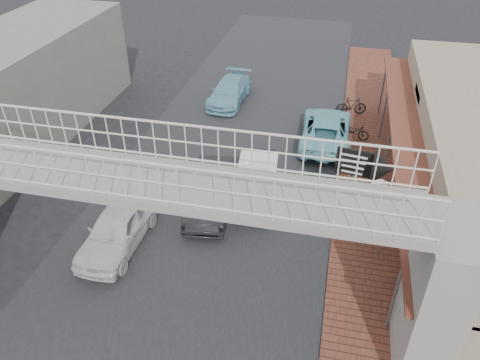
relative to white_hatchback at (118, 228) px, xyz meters
The scene contains 14 objects.
ground 3.04m from the white_hatchback, 24.30° to the left, with size 120.00×120.00×0.00m, color black.
road_strip 3.04m from the white_hatchback, 24.30° to the left, with size 10.00×60.00×0.01m, color black.
sidewalk 10.13m from the white_hatchback, 24.64° to the left, with size 3.00×40.00×0.10m, color brown.
footbridge 4.57m from the white_hatchback, 46.08° to the right, with size 16.40×2.40×6.34m.
building_far_left 11.14m from the white_hatchback, 139.06° to the left, with size 5.00×14.00×5.00m, color gray.
white_hatchback is the anchor object (origin of this frame).
dark_sedan 3.96m from the white_hatchback, 47.34° to the left, with size 1.61×4.61×1.52m, color black.
angkot_curb 11.63m from the white_hatchback, 53.70° to the left, with size 2.40×5.21×1.45m, color #79C9D3.
angkot_far 12.99m from the white_hatchback, 85.52° to the left, with size 1.84×4.51×1.31m, color #72AFC5.
angkot_van 5.77m from the white_hatchback, 39.07° to the left, with size 1.95×3.67×1.73m.
motorcycle_near 12.86m from the white_hatchback, 50.22° to the left, with size 0.57×1.64×0.86m, color black.
motorcycle_far 14.98m from the white_hatchback, 57.50° to the left, with size 0.48×1.68×1.01m, color black.
street_clock 9.33m from the white_hatchback, ahead, with size 0.79×0.76×3.07m.
arrow_sign 9.64m from the white_hatchback, 16.59° to the left, with size 2.08×1.35×3.49m.
Camera 1 is at (4.58, -12.99, 11.89)m, focal length 35.00 mm.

